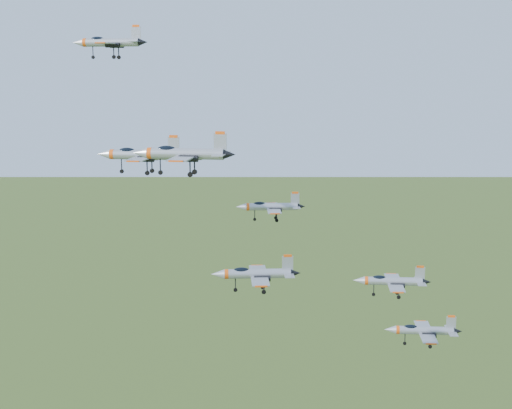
# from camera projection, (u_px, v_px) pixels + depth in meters

# --- Properties ---
(jet_lead) EXTENTS (13.28, 10.99, 3.55)m
(jet_lead) POSITION_uv_depth(u_px,v_px,m) (109.00, 42.00, 119.60)
(jet_lead) COLOR #979BA2
(jet_left_high) EXTENTS (13.88, 11.51, 3.71)m
(jet_left_high) POSITION_uv_depth(u_px,v_px,m) (141.00, 154.00, 105.41)
(jet_left_high) COLOR #979BA2
(jet_right_high) EXTENTS (12.68, 10.51, 3.39)m
(jet_right_high) POSITION_uv_depth(u_px,v_px,m) (182.00, 153.00, 84.73)
(jet_right_high) COLOR #979BA2
(jet_left_low) EXTENTS (10.90, 9.26, 2.96)m
(jet_left_low) POSITION_uv_depth(u_px,v_px,m) (270.00, 206.00, 112.81)
(jet_left_low) COLOR #979BA2
(jet_right_low) EXTENTS (11.66, 9.91, 3.17)m
(jet_right_low) POSITION_uv_depth(u_px,v_px,m) (255.00, 273.00, 93.36)
(jet_right_low) COLOR #979BA2
(jet_trail) EXTENTS (11.23, 9.39, 3.00)m
(jet_trail) POSITION_uv_depth(u_px,v_px,m) (391.00, 281.00, 102.82)
(jet_trail) COLOR #979BA2
(jet_extra) EXTENTS (12.37, 10.35, 3.31)m
(jet_extra) POSITION_uv_depth(u_px,v_px,m) (422.00, 330.00, 113.94)
(jet_extra) COLOR #979BA2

